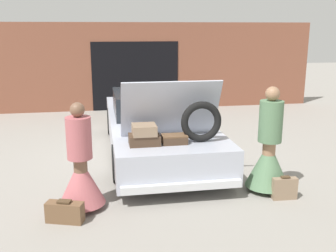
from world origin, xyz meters
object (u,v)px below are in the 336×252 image
(person_left, at_px, (81,172))
(suitcase_beside_right_person, at_px, (285,188))
(car, at_px, (156,125))
(person_right, at_px, (269,155))
(suitcase_beside_left_person, at_px, (65,212))

(person_left, relative_size, suitcase_beside_right_person, 4.11)
(car, bearing_deg, person_left, -120.31)
(person_left, xyz_separation_m, person_right, (2.99, 0.14, 0.05))
(person_right, bearing_deg, suitcase_beside_left_person, 103.91)
(car, relative_size, suitcase_beside_left_person, 9.83)
(suitcase_beside_right_person, bearing_deg, car, 120.22)
(person_left, xyz_separation_m, suitcase_beside_right_person, (3.12, -0.23, -0.39))
(person_left, bearing_deg, car, 153.28)
(person_right, distance_m, suitcase_beside_left_person, 3.29)
(suitcase_beside_right_person, bearing_deg, person_left, 175.71)
(person_left, height_order, suitcase_beside_right_person, person_left)
(car, xyz_separation_m, person_right, (1.50, -2.42, 0.03))
(car, bearing_deg, person_right, -58.29)
(car, height_order, person_right, car)
(car, bearing_deg, suitcase_beside_right_person, -59.78)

